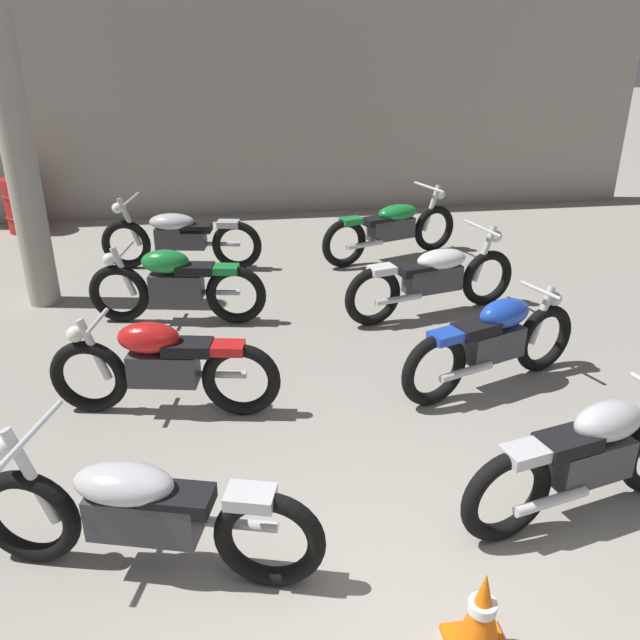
# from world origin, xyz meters

# --- Properties ---
(back_wall) EXTENTS (12.92, 0.24, 3.60)m
(back_wall) POSITION_xyz_m (0.00, 9.21, 1.80)
(back_wall) COLOR #9E998E
(back_wall) RESTS_ON ground
(support_pillar) EXTENTS (0.36, 0.36, 3.20)m
(support_pillar) POSITION_xyz_m (-3.01, 5.46, 1.60)
(support_pillar) COLOR #9E998E
(support_pillar) RESTS_ON ground
(motorcycle_left_row_0) EXTENTS (2.12, 0.85, 0.97)m
(motorcycle_left_row_0) POSITION_xyz_m (-1.41, 0.90, 0.45)
(motorcycle_left_row_0) COLOR black
(motorcycle_left_row_0) RESTS_ON ground
(motorcycle_left_row_1) EXTENTS (1.96, 0.58, 0.88)m
(motorcycle_left_row_1) POSITION_xyz_m (-1.41, 2.73, 0.46)
(motorcycle_left_row_1) COLOR black
(motorcycle_left_row_1) RESTS_ON ground
(motorcycle_left_row_2) EXTENTS (1.96, 0.56, 0.88)m
(motorcycle_left_row_2) POSITION_xyz_m (-1.40, 4.64, 0.46)
(motorcycle_left_row_2) COLOR black
(motorcycle_left_row_2) RESTS_ON ground
(motorcycle_left_row_3) EXTENTS (2.15, 0.69, 0.97)m
(motorcycle_left_row_3) POSITION_xyz_m (-1.43, 6.42, 0.45)
(motorcycle_left_row_3) COLOR black
(motorcycle_left_row_3) RESTS_ON ground
(motorcycle_right_row_0) EXTENTS (1.94, 0.68, 0.88)m
(motorcycle_right_row_0) POSITION_xyz_m (1.49, 1.01, 0.46)
(motorcycle_right_row_0) COLOR black
(motorcycle_right_row_0) RESTS_ON ground
(motorcycle_right_row_1) EXTENTS (1.89, 0.80, 0.88)m
(motorcycle_right_row_1) POSITION_xyz_m (1.51, 2.76, 0.46)
(motorcycle_right_row_1) COLOR black
(motorcycle_right_row_1) RESTS_ON ground
(motorcycle_right_row_2) EXTENTS (2.13, 0.83, 0.97)m
(motorcycle_right_row_2) POSITION_xyz_m (1.47, 4.43, 0.45)
(motorcycle_right_row_2) COLOR black
(motorcycle_right_row_2) RESTS_ON ground
(motorcycle_right_row_3) EXTENTS (2.09, 0.94, 0.97)m
(motorcycle_right_row_3) POSITION_xyz_m (1.49, 6.42, 0.45)
(motorcycle_right_row_3) COLOR black
(motorcycle_right_row_3) RESTS_ON ground
(oil_drum) EXTENTS (0.59, 0.59, 0.85)m
(oil_drum) POSITION_xyz_m (-3.95, 8.58, 0.43)
(oil_drum) COLOR red
(oil_drum) RESTS_ON ground
(traffic_cone) EXTENTS (0.32, 0.32, 0.54)m
(traffic_cone) POSITION_xyz_m (0.38, 0.06, 0.26)
(traffic_cone) COLOR orange
(traffic_cone) RESTS_ON ground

